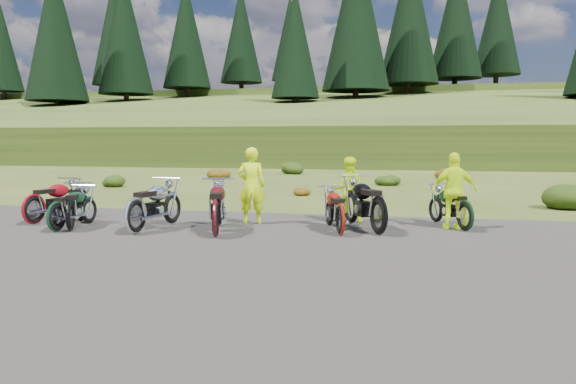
% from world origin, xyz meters
% --- Properties ---
extents(ground, '(300.00, 300.00, 0.00)m').
position_xyz_m(ground, '(0.00, 0.00, 0.00)').
color(ground, '#374316').
rests_on(ground, ground).
extents(gravel_pad, '(20.00, 12.00, 0.04)m').
position_xyz_m(gravel_pad, '(0.00, -2.00, 0.00)').
color(gravel_pad, black).
rests_on(gravel_pad, ground).
extents(hill_slope, '(300.00, 45.97, 9.37)m').
position_xyz_m(hill_slope, '(0.00, 50.00, 0.00)').
color(hill_slope, '#2A3E14').
rests_on(hill_slope, ground).
extents(hill_plateau, '(300.00, 90.00, 9.17)m').
position_xyz_m(hill_plateau, '(0.00, 110.00, 0.00)').
color(hill_plateau, '#2A3E14').
rests_on(hill_plateau, ground).
extents(conifer_13, '(5.72, 5.72, 15.00)m').
position_xyz_m(conifer_13, '(-57.00, 64.00, 15.86)').
color(conifer_13, black).
rests_on(conifer_13, ground).
extents(conifer_14, '(5.28, 5.28, 14.00)m').
position_xyz_m(conifer_14, '(-51.00, 70.00, 16.55)').
color(conifer_14, black).
rests_on(conifer_14, ground).
extents(conifer_15, '(7.92, 7.92, 20.00)m').
position_xyz_m(conifer_15, '(-45.00, 76.00, 20.16)').
color(conifer_15, black).
rests_on(conifer_15, ground).
extents(conifer_16, '(7.48, 7.48, 19.00)m').
position_xyz_m(conifer_16, '(-39.00, 51.00, 15.28)').
color(conifer_16, black).
rests_on(conifer_16, ground).
extents(conifer_17, '(7.04, 7.04, 18.00)m').
position_xyz_m(conifer_17, '(-33.00, 57.00, 15.97)').
color(conifer_17, black).
rests_on(conifer_17, ground).
extents(conifer_18, '(6.60, 6.60, 17.00)m').
position_xyz_m(conifer_18, '(-27.00, 63.00, 16.66)').
color(conifer_18, black).
rests_on(conifer_18, ground).
extents(conifer_19, '(6.16, 6.16, 16.00)m').
position_xyz_m(conifer_19, '(-21.00, 69.00, 17.36)').
color(conifer_19, black).
rests_on(conifer_19, ground).
extents(conifer_20, '(5.72, 5.72, 15.00)m').
position_xyz_m(conifer_20, '(-15.00, 75.00, 17.65)').
color(conifer_20, black).
rests_on(conifer_20, ground).
extents(conifer_21, '(5.28, 5.28, 14.00)m').
position_xyz_m(conifer_21, '(-9.00, 50.00, 12.56)').
color(conifer_21, black).
rests_on(conifer_21, ground).
extents(conifer_22, '(7.92, 7.92, 20.00)m').
position_xyz_m(conifer_22, '(-3.00, 56.00, 16.77)').
color(conifer_22, black).
rests_on(conifer_22, ground).
extents(conifer_23, '(7.48, 7.48, 19.00)m').
position_xyz_m(conifer_23, '(3.00, 62.00, 17.47)').
color(conifer_23, black).
rests_on(conifer_23, ground).
extents(conifer_24, '(7.04, 7.04, 18.00)m').
position_xyz_m(conifer_24, '(9.00, 68.00, 18.16)').
color(conifer_24, black).
rests_on(conifer_24, ground).
extents(conifer_25, '(6.60, 6.60, 17.00)m').
position_xyz_m(conifer_25, '(15.00, 74.00, 18.66)').
color(conifer_25, black).
rests_on(conifer_25, ground).
extents(shrub_1, '(1.03, 1.03, 0.61)m').
position_xyz_m(shrub_1, '(-9.10, 11.30, 0.31)').
color(shrub_1, '#1B310C').
rests_on(shrub_1, ground).
extents(shrub_2, '(1.30, 1.30, 0.77)m').
position_xyz_m(shrub_2, '(-6.20, 16.60, 0.38)').
color(shrub_2, '#63310C').
rests_on(shrub_2, ground).
extents(shrub_3, '(1.56, 1.56, 0.92)m').
position_xyz_m(shrub_3, '(-3.30, 21.90, 0.46)').
color(shrub_3, '#1B310C').
rests_on(shrub_3, ground).
extents(shrub_4, '(0.77, 0.77, 0.45)m').
position_xyz_m(shrub_4, '(-0.40, 9.20, 0.23)').
color(shrub_4, '#63310C').
rests_on(shrub_4, ground).
extents(shrub_5, '(1.03, 1.03, 0.61)m').
position_xyz_m(shrub_5, '(2.50, 14.50, 0.31)').
color(shrub_5, '#1B310C').
rests_on(shrub_5, ground).
extents(shrub_6, '(1.30, 1.30, 0.77)m').
position_xyz_m(shrub_6, '(5.40, 19.80, 0.38)').
color(shrub_6, '#63310C').
rests_on(shrub_6, ground).
extents(shrub_7, '(1.56, 1.56, 0.92)m').
position_xyz_m(shrub_7, '(8.30, 7.10, 0.46)').
color(shrub_7, '#1B310C').
rests_on(shrub_7, ground).
extents(motorcycle_0, '(1.37, 2.05, 1.02)m').
position_xyz_m(motorcycle_0, '(-3.72, 0.09, 0.00)').
color(motorcycle_0, black).
rests_on(motorcycle_0, ground).
extents(motorcycle_1, '(0.99, 2.11, 1.07)m').
position_xyz_m(motorcycle_1, '(-5.14, 0.78, 0.00)').
color(motorcycle_1, maroon).
rests_on(motorcycle_1, ground).
extents(motorcycle_2, '(0.64, 1.87, 0.97)m').
position_xyz_m(motorcycle_2, '(-3.94, -0.08, 0.00)').
color(motorcycle_2, '#0D311B').
rests_on(motorcycle_2, ground).
extents(motorcycle_3, '(1.00, 2.28, 1.16)m').
position_xyz_m(motorcycle_3, '(-2.12, 0.03, 0.00)').
color(motorcycle_3, silver).
rests_on(motorcycle_3, ground).
extents(motorcycle_4, '(1.35, 2.35, 1.17)m').
position_xyz_m(motorcycle_4, '(-0.34, 0.04, 0.00)').
color(motorcycle_4, '#480C11').
rests_on(motorcycle_4, ground).
extents(motorcycle_5, '(1.78, 2.42, 1.22)m').
position_xyz_m(motorcycle_5, '(2.92, 1.05, 0.00)').
color(motorcycle_5, black).
rests_on(motorcycle_5, ground).
extents(motorcycle_6, '(1.21, 2.01, 1.00)m').
position_xyz_m(motorcycle_6, '(2.15, 0.76, 0.00)').
color(motorcycle_6, maroon).
rests_on(motorcycle_6, ground).
extents(motorcycle_7, '(1.42, 1.99, 1.00)m').
position_xyz_m(motorcycle_7, '(4.75, 1.94, 0.00)').
color(motorcycle_7, black).
rests_on(motorcycle_7, ground).
extents(person_middle, '(0.74, 0.56, 1.83)m').
position_xyz_m(person_middle, '(-0.13, 1.99, 0.91)').
color(person_middle, '#C2E50C').
rests_on(person_middle, ground).
extents(person_right_a, '(0.88, 0.75, 1.59)m').
position_xyz_m(person_right_a, '(2.08, 2.79, 0.79)').
color(person_right_a, '#C2E50C').
rests_on(person_right_a, ground).
extents(person_right_b, '(1.07, 0.60, 1.72)m').
position_xyz_m(person_right_b, '(4.53, 2.19, 0.86)').
color(person_right_b, '#C2E50C').
rests_on(person_right_b, ground).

